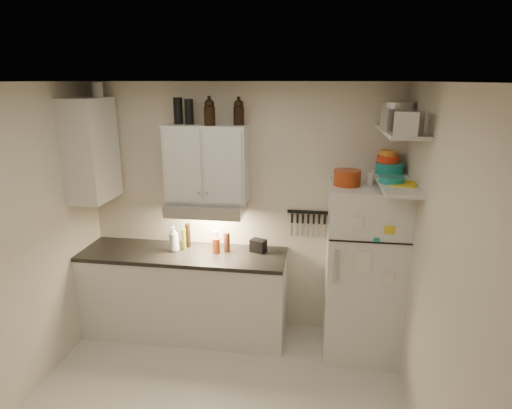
# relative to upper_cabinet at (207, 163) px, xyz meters

# --- Properties ---
(ceiling) EXTENTS (3.20, 3.00, 0.02)m
(ceiling) POSITION_rel_upper_cabinet_xyz_m (0.30, -1.33, 0.78)
(ceiling) COLOR white
(ceiling) RESTS_ON ground
(back_wall) EXTENTS (3.20, 0.02, 2.60)m
(back_wall) POSITION_rel_upper_cabinet_xyz_m (0.30, 0.18, -0.53)
(back_wall) COLOR beige
(back_wall) RESTS_ON ground
(right_wall) EXTENTS (0.02, 3.00, 2.60)m
(right_wall) POSITION_rel_upper_cabinet_xyz_m (1.91, -1.33, -0.53)
(right_wall) COLOR beige
(right_wall) RESTS_ON ground
(base_cabinet) EXTENTS (2.10, 0.60, 0.88)m
(base_cabinet) POSITION_rel_upper_cabinet_xyz_m (-0.25, -0.14, -1.39)
(base_cabinet) COLOR silver
(base_cabinet) RESTS_ON floor
(countertop) EXTENTS (2.10, 0.62, 0.04)m
(countertop) POSITION_rel_upper_cabinet_xyz_m (-0.25, -0.14, -0.93)
(countertop) COLOR black
(countertop) RESTS_ON base_cabinet
(upper_cabinet) EXTENTS (0.80, 0.33, 0.75)m
(upper_cabinet) POSITION_rel_upper_cabinet_xyz_m (0.00, 0.00, 0.00)
(upper_cabinet) COLOR silver
(upper_cabinet) RESTS_ON back_wall
(side_cabinet) EXTENTS (0.33, 0.55, 1.00)m
(side_cabinet) POSITION_rel_upper_cabinet_xyz_m (-1.14, -0.14, 0.12)
(side_cabinet) COLOR silver
(side_cabinet) RESTS_ON left_wall
(range_hood) EXTENTS (0.76, 0.46, 0.12)m
(range_hood) POSITION_rel_upper_cabinet_xyz_m (0.00, -0.06, -0.44)
(range_hood) COLOR silver
(range_hood) RESTS_ON back_wall
(fridge) EXTENTS (0.70, 0.68, 1.70)m
(fridge) POSITION_rel_upper_cabinet_xyz_m (1.55, -0.18, -0.98)
(fridge) COLOR silver
(fridge) RESTS_ON floor
(shelf_hi) EXTENTS (0.30, 0.95, 0.03)m
(shelf_hi) POSITION_rel_upper_cabinet_xyz_m (1.75, -0.31, 0.38)
(shelf_hi) COLOR silver
(shelf_hi) RESTS_ON right_wall
(shelf_lo) EXTENTS (0.30, 0.95, 0.03)m
(shelf_lo) POSITION_rel_upper_cabinet_xyz_m (1.75, -0.31, -0.07)
(shelf_lo) COLOR silver
(shelf_lo) RESTS_ON right_wall
(knife_strip) EXTENTS (0.42, 0.02, 0.03)m
(knife_strip) POSITION_rel_upper_cabinet_xyz_m (1.00, 0.15, -0.51)
(knife_strip) COLOR black
(knife_strip) RESTS_ON back_wall
(dutch_oven) EXTENTS (0.32, 0.32, 0.14)m
(dutch_oven) POSITION_rel_upper_cabinet_xyz_m (1.34, -0.21, -0.06)
(dutch_oven) COLOR #983311
(dutch_oven) RESTS_ON fridge
(book_stack) EXTENTS (0.27, 0.30, 0.08)m
(book_stack) POSITION_rel_upper_cabinet_xyz_m (1.80, -0.42, -0.08)
(book_stack) COLOR yellow
(book_stack) RESTS_ON fridge
(spice_jar) EXTENTS (0.07, 0.07, 0.11)m
(spice_jar) POSITION_rel_upper_cabinet_xyz_m (1.55, -0.17, -0.07)
(spice_jar) COLOR silver
(spice_jar) RESTS_ON fridge
(stock_pot) EXTENTS (0.35, 0.35, 0.21)m
(stock_pot) POSITION_rel_upper_cabinet_xyz_m (1.76, -0.05, 0.50)
(stock_pot) COLOR silver
(stock_pot) RESTS_ON shelf_hi
(tin_a) EXTENTS (0.20, 0.19, 0.17)m
(tin_a) POSITION_rel_upper_cabinet_xyz_m (1.67, -0.40, 0.48)
(tin_a) COLOR #AAAAAD
(tin_a) RESTS_ON shelf_hi
(tin_b) EXTENTS (0.23, 0.23, 0.18)m
(tin_b) POSITION_rel_upper_cabinet_xyz_m (1.73, -0.71, 0.48)
(tin_b) COLOR #AAAAAD
(tin_b) RESTS_ON shelf_hi
(bowl_teal) EXTENTS (0.25, 0.25, 0.10)m
(bowl_teal) POSITION_rel_upper_cabinet_xyz_m (1.74, 0.00, 0.00)
(bowl_teal) COLOR teal
(bowl_teal) RESTS_ON shelf_lo
(bowl_orange) EXTENTS (0.20, 0.20, 0.06)m
(bowl_orange) POSITION_rel_upper_cabinet_xyz_m (1.72, 0.04, 0.08)
(bowl_orange) COLOR red
(bowl_orange) RESTS_ON bowl_teal
(bowl_yellow) EXTENTS (0.16, 0.16, 0.05)m
(bowl_yellow) POSITION_rel_upper_cabinet_xyz_m (1.72, 0.04, 0.14)
(bowl_yellow) COLOR orange
(bowl_yellow) RESTS_ON bowl_orange
(plates) EXTENTS (0.23, 0.23, 0.05)m
(plates) POSITION_rel_upper_cabinet_xyz_m (1.70, -0.38, -0.02)
(plates) COLOR teal
(plates) RESTS_ON shelf_lo
(growler_a) EXTENTS (0.14, 0.14, 0.25)m
(growler_a) POSITION_rel_upper_cabinet_xyz_m (0.06, -0.07, 0.50)
(growler_a) COLOR black
(growler_a) RESTS_ON upper_cabinet
(growler_b) EXTENTS (0.12, 0.12, 0.24)m
(growler_b) POSITION_rel_upper_cabinet_xyz_m (0.32, 0.02, 0.50)
(growler_b) COLOR black
(growler_b) RESTS_ON upper_cabinet
(thermos_a) EXTENTS (0.08, 0.08, 0.24)m
(thermos_a) POSITION_rel_upper_cabinet_xyz_m (-0.16, -0.00, 0.49)
(thermos_a) COLOR black
(thermos_a) RESTS_ON upper_cabinet
(thermos_b) EXTENTS (0.11, 0.11, 0.25)m
(thermos_b) POSITION_rel_upper_cabinet_xyz_m (-0.28, 0.02, 0.50)
(thermos_b) COLOR black
(thermos_b) RESTS_ON upper_cabinet
(side_jar) EXTENTS (0.14, 0.14, 0.14)m
(side_jar) POSITION_rel_upper_cabinet_xyz_m (-1.07, -0.01, 0.70)
(side_jar) COLOR silver
(side_jar) RESTS_ON side_cabinet
(soap_bottle) EXTENTS (0.13, 0.13, 0.30)m
(soap_bottle) POSITION_rel_upper_cabinet_xyz_m (-0.35, -0.11, -0.76)
(soap_bottle) COLOR silver
(soap_bottle) RESTS_ON countertop
(pepper_mill) EXTENTS (0.07, 0.07, 0.21)m
(pepper_mill) POSITION_rel_upper_cabinet_xyz_m (0.19, -0.05, -0.80)
(pepper_mill) COLOR brown
(pepper_mill) RESTS_ON countertop
(oil_bottle) EXTENTS (0.06, 0.06, 0.22)m
(oil_bottle) POSITION_rel_upper_cabinet_xyz_m (-0.26, -0.06, -0.79)
(oil_bottle) COLOR #5E6519
(oil_bottle) RESTS_ON countertop
(vinegar_bottle) EXTENTS (0.07, 0.07, 0.25)m
(vinegar_bottle) POSITION_rel_upper_cabinet_xyz_m (-0.24, 0.02, -0.78)
(vinegar_bottle) COLOR black
(vinegar_bottle) RESTS_ON countertop
(clear_bottle) EXTENTS (0.08, 0.08, 0.19)m
(clear_bottle) POSITION_rel_upper_cabinet_xyz_m (0.05, 0.02, -0.81)
(clear_bottle) COLOR silver
(clear_bottle) RESTS_ON countertop
(red_jar) EXTENTS (0.08, 0.08, 0.15)m
(red_jar) POSITION_rel_upper_cabinet_xyz_m (0.09, -0.09, -0.83)
(red_jar) COLOR #983311
(red_jar) RESTS_ON countertop
(caddy) EXTENTS (0.18, 0.16, 0.13)m
(caddy) POSITION_rel_upper_cabinet_xyz_m (0.51, -0.00, -0.84)
(caddy) COLOR black
(caddy) RESTS_ON countertop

